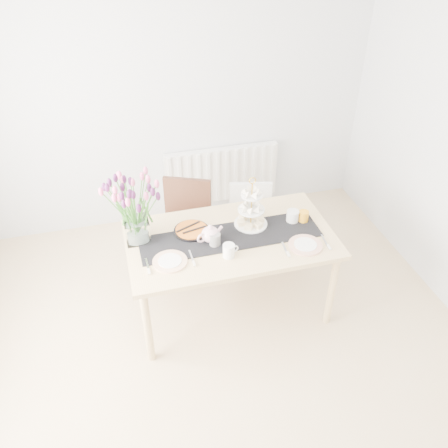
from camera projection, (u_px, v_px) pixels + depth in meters
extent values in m
plane|color=tan|center=(232.00, 383.00, 3.47)|extent=(4.50, 4.50, 0.00)
plane|color=silver|center=(168.00, 100.00, 4.45)|extent=(4.00, 0.00, 4.00)
cube|color=white|center=(222.00, 174.00, 5.01)|extent=(1.20, 0.08, 0.60)
cube|color=tan|center=(231.00, 239.00, 3.67)|extent=(1.60, 0.90, 0.04)
cylinder|color=tan|center=(147.00, 327.00, 3.44)|extent=(0.06, 0.06, 0.71)
cylinder|color=tan|center=(332.00, 290.00, 3.74)|extent=(0.06, 0.06, 0.71)
cylinder|color=tan|center=(136.00, 261.00, 4.03)|extent=(0.06, 0.06, 0.71)
cylinder|color=tan|center=(296.00, 234.00, 4.34)|extent=(0.06, 0.06, 0.71)
cube|color=#3A1F15|center=(184.00, 231.00, 4.23)|extent=(0.56, 0.56, 0.04)
cube|color=#3A1F15|center=(188.00, 198.00, 4.26)|extent=(0.41, 0.21, 0.41)
cylinder|color=#3A1F15|center=(161.00, 261.00, 4.25)|extent=(0.04, 0.04, 0.42)
cylinder|color=#3A1F15|center=(201.00, 265.00, 4.20)|extent=(0.04, 0.04, 0.42)
cylinder|color=#3A1F15|center=(171.00, 237.00, 4.53)|extent=(0.04, 0.04, 0.42)
cylinder|color=#3A1F15|center=(208.00, 240.00, 4.49)|extent=(0.04, 0.04, 0.42)
cube|color=silver|center=(251.00, 229.00, 4.33)|extent=(0.46, 0.46, 0.04)
cube|color=silver|center=(250.00, 200.00, 4.35)|extent=(0.38, 0.13, 0.37)
cylinder|color=silver|center=(232.00, 260.00, 4.30)|extent=(0.04, 0.04, 0.37)
cylinder|color=silver|center=(272.00, 259.00, 4.31)|extent=(0.04, 0.04, 0.37)
cylinder|color=silver|center=(230.00, 235.00, 4.59)|extent=(0.04, 0.04, 0.37)
cylinder|color=silver|center=(267.00, 235.00, 4.60)|extent=(0.04, 0.04, 0.37)
cube|color=black|center=(231.00, 237.00, 3.65)|extent=(1.40, 0.35, 0.01)
cube|color=silver|center=(137.00, 230.00, 3.58)|extent=(0.18, 0.18, 0.18)
cylinder|color=gold|center=(251.00, 205.00, 3.67)|extent=(0.01, 0.01, 0.39)
cylinder|color=white|center=(251.00, 224.00, 3.77)|extent=(0.26, 0.26, 0.01)
cylinder|color=white|center=(251.00, 209.00, 3.69)|extent=(0.21, 0.21, 0.01)
cylinder|color=white|center=(252.00, 195.00, 3.61)|extent=(0.17, 0.17, 0.01)
cylinder|color=silver|center=(293.00, 216.00, 3.79)|extent=(0.13, 0.13, 0.10)
cylinder|color=black|center=(192.00, 231.00, 3.70)|extent=(0.28, 0.28, 0.02)
cylinder|color=orange|center=(191.00, 229.00, 3.68)|extent=(0.25, 0.25, 0.01)
cylinder|color=slate|center=(215.00, 240.00, 3.55)|extent=(0.12, 0.12, 0.10)
cylinder|color=white|center=(229.00, 251.00, 3.44)|extent=(0.10, 0.10, 0.10)
cylinder|color=orange|center=(303.00, 216.00, 3.79)|extent=(0.10, 0.10, 0.10)
cylinder|color=white|center=(170.00, 261.00, 3.41)|extent=(0.26, 0.26, 0.01)
cylinder|color=white|center=(305.00, 245.00, 3.56)|extent=(0.28, 0.28, 0.01)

